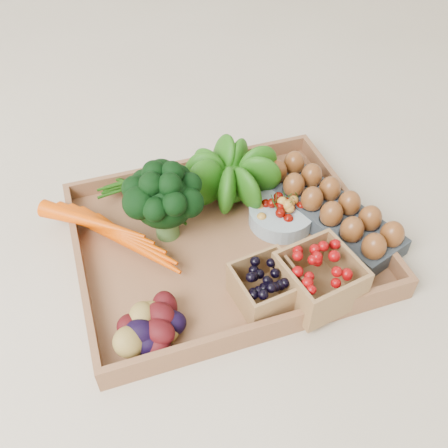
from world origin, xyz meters
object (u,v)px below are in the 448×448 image
object	(u,v)px
tray	(224,243)
broccoli	(166,212)
egg_carton	(328,213)
cherry_bowl	(281,215)

from	to	relation	value
tray	broccoli	size ratio (longest dim) A/B	3.65
broccoli	egg_carton	size ratio (longest dim) A/B	0.48
cherry_bowl	egg_carton	distance (m)	0.09
cherry_bowl	egg_carton	size ratio (longest dim) A/B	0.41
broccoli	egg_carton	bearing A→B (deg)	-11.61
tray	broccoli	world-z (taller)	broccoli
tray	cherry_bowl	xyz separation A→B (m)	(0.12, 0.01, 0.02)
tray	broccoli	xyz separation A→B (m)	(-0.10, 0.05, 0.07)
broccoli	cherry_bowl	world-z (taller)	broccoli
cherry_bowl	broccoli	bearing A→B (deg)	170.17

